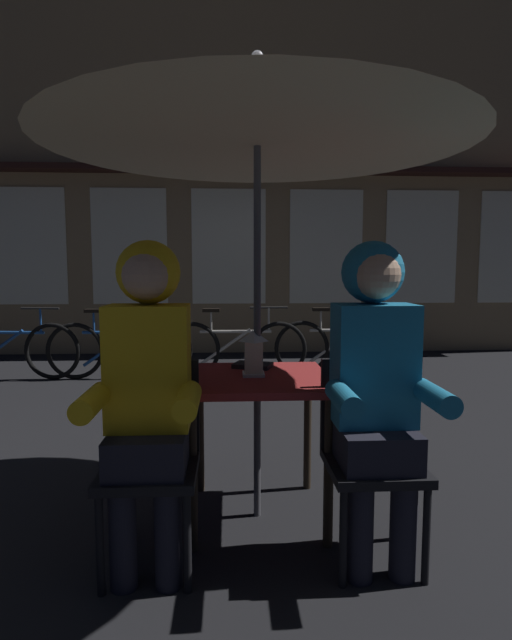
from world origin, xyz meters
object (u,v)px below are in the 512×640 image
at_px(person_right_hooded, 375,371).
at_px(book, 253,365).
at_px(bicycle_nearest, 9,349).
at_px(patio_umbrella, 257,106).
at_px(bicycle_second, 119,349).
at_px(chair_right, 370,447).
at_px(bicycle_third, 235,348).
at_px(bicycle_fourth, 344,346).
at_px(cafe_table, 257,395).
at_px(lantern, 253,352).
at_px(chair_left, 152,452).
at_px(person_left_hooded, 148,373).

height_order(person_right_hooded, book, person_right_hooded).
bearing_deg(bicycle_nearest, person_right_hooded, -50.31).
bearing_deg(patio_umbrella, bicycle_second, 112.88).
distance_m(patio_umbrella, chair_right, 1.68).
xyz_separation_m(patio_umbrella, bicycle_third, (-0.07, 3.34, -1.71)).
xyz_separation_m(bicycle_fourth, book, (-1.25, -3.19, 0.41)).
distance_m(bicycle_nearest, book, 4.17).
bearing_deg(chair_right, bicycle_nearest, 130.12).
height_order(cafe_table, lantern, lantern).
bearing_deg(bicycle_third, chair_left, -96.37).
bearing_deg(bicycle_second, chair_left, -75.91).
relative_size(chair_right, bicycle_fourth, 0.52).
bearing_deg(chair_right, person_left_hooded, -176.61).
relative_size(cafe_table, bicycle_fourth, 0.44).
xyz_separation_m(person_right_hooded, bicycle_second, (-1.89, 3.77, -0.50)).
relative_size(chair_left, book, 4.35).
xyz_separation_m(lantern, person_right_hooded, (0.50, -0.42, -0.01)).
bearing_deg(book, bicycle_fourth, 88.30).
distance_m(patio_umbrella, bicycle_nearest, 4.65).
bearing_deg(bicycle_second, patio_umbrella, -67.12).
relative_size(patio_umbrella, chair_right, 2.66).
bearing_deg(chair_right, chair_left, 180.00).
xyz_separation_m(lantern, bicycle_third, (-0.05, 3.34, -0.51)).
relative_size(person_left_hooded, book, 7.00).
xyz_separation_m(bicycle_second, bicycle_fourth, (2.65, 0.05, 0.00)).
bearing_deg(person_left_hooded, bicycle_third, 83.72).
bearing_deg(person_left_hooded, cafe_table, 41.57).
distance_m(lantern, book, 0.24).
distance_m(lantern, chair_right, 0.72).
bearing_deg(lantern, chair_left, -141.62).
height_order(bicycle_nearest, book, bicycle_nearest).
height_order(cafe_table, bicycle_second, bicycle_second).
relative_size(cafe_table, patio_umbrella, 0.32).
bearing_deg(bicycle_second, person_right_hooded, -63.36).
distance_m(bicycle_fourth, book, 3.44).
distance_m(chair_right, book, 0.80).
xyz_separation_m(person_left_hooded, person_right_hooded, (0.96, 0.00, 0.00)).
xyz_separation_m(chair_right, bicycle_second, (-1.89, 3.72, -0.14)).
height_order(chair_left, book, chair_left).
height_order(person_left_hooded, person_right_hooded, same).
relative_size(cafe_table, person_right_hooded, 0.53).
distance_m(chair_left, bicycle_fourth, 4.14).
bearing_deg(book, bicycle_second, 133.75).
relative_size(person_left_hooded, bicycle_third, 0.83).
bearing_deg(bicycle_nearest, person_left_hooded, -59.96).
height_order(chair_right, bicycle_second, chair_right).
bearing_deg(chair_right, bicycle_fourth, 78.66).
relative_size(chair_left, bicycle_nearest, 0.52).
distance_m(lantern, bicycle_fourth, 3.66).
bearing_deg(bicycle_third, lantern, -89.20).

